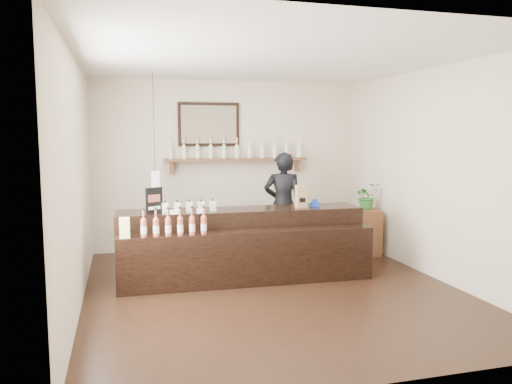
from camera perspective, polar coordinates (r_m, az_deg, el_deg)
The scene contains 10 objects.
ground at distance 6.33m, azimuth 1.87°, elevation -11.03°, with size 5.00×5.00×0.00m, color black.
room_shell at distance 6.04m, azimuth 1.93°, elevation 4.56°, with size 5.00×5.00×5.00m.
back_wall_decor at distance 8.30m, azimuth -3.94°, elevation 5.49°, with size 2.66×0.96×1.69m.
counter at distance 6.69m, azimuth -1.52°, elevation -6.22°, with size 3.30×0.98×1.07m.
promo_sign at distance 6.46m, azimuth -11.57°, elevation -0.95°, with size 0.22×0.12×0.33m.
paper_bag at distance 6.84m, azimuth 5.18°, elevation -0.51°, with size 0.15×0.11×0.31m.
tape_dispenser at distance 6.97m, azimuth 6.73°, elevation -1.32°, with size 0.14×0.07×0.11m.
side_cabinet at distance 8.23m, azimuth 12.46°, elevation -4.43°, with size 0.41×0.53×0.73m.
potted_plant at distance 8.14m, azimuth 12.56°, elevation -0.46°, with size 0.38×0.33×0.42m, color #2C6F2C.
shopkeeper at distance 7.77m, azimuth 3.12°, elevation -0.70°, with size 0.68×0.45×1.86m, color black.
Camera 1 is at (-1.78, -5.76, 1.92)m, focal length 35.00 mm.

